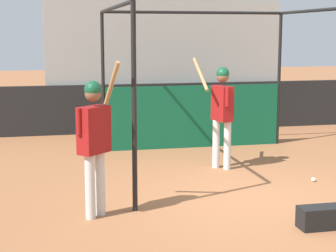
# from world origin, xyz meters

# --- Properties ---
(ground_plane) EXTENTS (60.00, 60.00, 0.00)m
(ground_plane) POSITION_xyz_m (0.00, 0.00, 0.00)
(ground_plane) COLOR #935B38
(outfield_wall) EXTENTS (24.00, 0.12, 1.20)m
(outfield_wall) POSITION_xyz_m (0.00, 6.07, 0.60)
(outfield_wall) COLOR black
(outfield_wall) RESTS_ON ground
(bleacher_section) EXTENTS (5.95, 4.00, 3.28)m
(bleacher_section) POSITION_xyz_m (0.00, 8.13, 1.63)
(bleacher_section) COLOR #9E9E99
(bleacher_section) RESTS_ON ground
(batting_cage) EXTENTS (3.92, 4.12, 2.89)m
(batting_cage) POSITION_xyz_m (0.11, 3.22, 1.24)
(batting_cage) COLOR black
(batting_cage) RESTS_ON ground
(player_batter) EXTENTS (0.57, 0.84, 1.99)m
(player_batter) POSITION_xyz_m (0.10, 1.98, 1.13)
(player_batter) COLOR silver
(player_batter) RESTS_ON ground
(player_waiting) EXTENTS (0.62, 0.74, 2.09)m
(player_waiting) POSITION_xyz_m (-2.37, -0.25, 1.12)
(player_waiting) COLOR silver
(player_waiting) RESTS_ON ground
(equipment_bag) EXTENTS (0.70, 0.28, 0.28)m
(equipment_bag) POSITION_xyz_m (0.44, -1.32, 0.14)
(equipment_bag) COLOR black
(equipment_bag) RESTS_ON ground
(baseball) EXTENTS (0.07, 0.07, 0.07)m
(baseball) POSITION_xyz_m (1.32, 0.76, 0.04)
(baseball) COLOR white
(baseball) RESTS_ON ground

